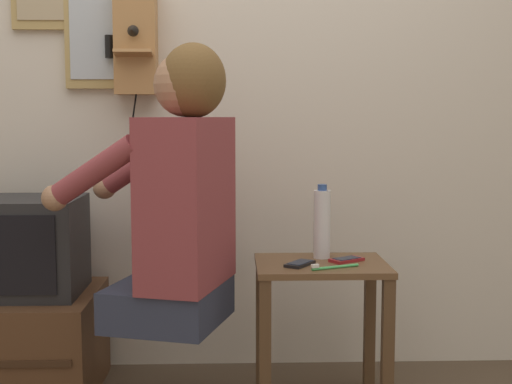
{
  "coord_description": "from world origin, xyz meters",
  "views": [
    {
      "loc": [
        0.14,
        -1.89,
        1.05
      ],
      "look_at": [
        0.22,
        0.55,
        0.79
      ],
      "focal_mm": 50.0,
      "sensor_mm": 36.0,
      "label": 1
    }
  ],
  "objects": [
    {
      "name": "water_bottle",
      "position": [
        0.46,
        0.68,
        0.66
      ],
      "size": [
        0.06,
        0.06,
        0.27
      ],
      "color": "silver",
      "rests_on": "side_table"
    },
    {
      "name": "wall_back",
      "position": [
        0.0,
        1.08,
        1.27
      ],
      "size": [
        6.8,
        0.05,
        2.55
      ],
      "color": "beige",
      "rests_on": "ground_plane"
    },
    {
      "name": "cell_phone_held",
      "position": [
        0.37,
        0.55,
        0.54
      ],
      "size": [
        0.12,
        0.14,
        0.01
      ],
      "rotation": [
        0.0,
        0.0,
        -0.61
      ],
      "color": "black",
      "rests_on": "side_table"
    },
    {
      "name": "person",
      "position": [
        -0.04,
        0.52,
        0.78
      ],
      "size": [
        0.64,
        0.56,
        0.96
      ],
      "rotation": [
        0.0,
        0.0,
        1.28
      ],
      "color": "#2D3347",
      "rests_on": "ground_plane"
    },
    {
      "name": "wall_phone_antique",
      "position": [
        -0.25,
        1.0,
        1.35
      ],
      "size": [
        0.21,
        0.19,
        0.83
      ],
      "color": "#AD7A47"
    },
    {
      "name": "cell_phone_spare",
      "position": [
        0.55,
        0.62,
        0.54
      ],
      "size": [
        0.14,
        0.12,
        0.01
      ],
      "rotation": [
        0.0,
        0.0,
        -0.99
      ],
      "color": "maroon",
      "rests_on": "side_table"
    },
    {
      "name": "side_table",
      "position": [
        0.45,
        0.6,
        0.4
      ],
      "size": [
        0.47,
        0.37,
        0.53
      ],
      "color": "brown",
      "rests_on": "ground_plane"
    },
    {
      "name": "tv_stand",
      "position": [
        -0.72,
        0.75,
        0.2
      ],
      "size": [
        0.69,
        0.55,
        0.39
      ],
      "color": "#51331E",
      "rests_on": "ground_plane"
    },
    {
      "name": "toothbrush",
      "position": [
        0.47,
        0.49,
        0.54
      ],
      "size": [
        0.17,
        0.08,
        0.02
      ],
      "rotation": [
        0.0,
        0.0,
        1.97
      ],
      "color": "#4CBF66",
      "rests_on": "side_table"
    },
    {
      "name": "television",
      "position": [
        -0.7,
        0.75,
        0.57
      ],
      "size": [
        0.53,
        0.37,
        0.36
      ],
      "color": "#232326",
      "rests_on": "tv_stand"
    }
  ]
}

